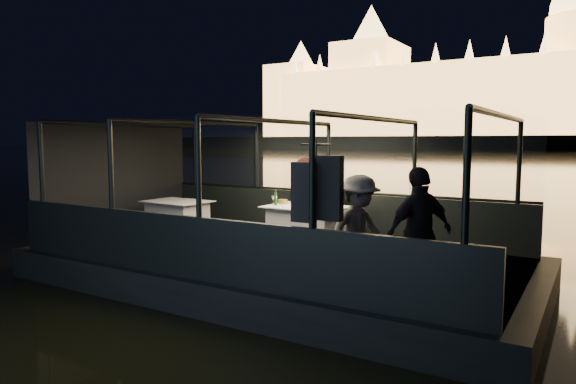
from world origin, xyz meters
The scene contains 28 objects.
river_water centered at (0.00, 80.00, 0.00)m, with size 500.00×500.00×0.00m, color black.
boat_hull centered at (0.00, 0.00, 0.00)m, with size 8.60×4.40×1.00m, color black.
boat_deck centered at (0.00, 0.00, 0.48)m, with size 8.00×4.00×0.04m, color black.
gunwale_port centered at (0.00, 2.00, 0.95)m, with size 8.00×0.08×0.90m, color black.
gunwale_starboard centered at (0.00, -2.00, 0.95)m, with size 8.00×0.08×0.90m, color black.
cabin_glass_port centered at (0.00, 2.00, 2.10)m, with size 8.00×0.02×1.40m, color #99B2B2, non-canonical shape.
cabin_glass_starboard centered at (0.00, -2.00, 2.10)m, with size 8.00×0.02×1.40m, color #99B2B2, non-canonical shape.
cabin_roof_glass centered at (0.00, 0.00, 2.80)m, with size 8.00×4.00×0.02m, color #99B2B2, non-canonical shape.
end_wall_fore centered at (-4.00, 0.00, 1.65)m, with size 0.02×4.00×2.30m, color black, non-canonical shape.
end_wall_aft centered at (4.00, 0.00, 1.65)m, with size 0.02×4.00×2.30m, color black, non-canonical shape.
canopy_ribs centered at (0.00, 0.00, 1.65)m, with size 8.00×4.00×2.30m, color black, non-canonical shape.
dining_table_central centered at (0.18, 0.75, 0.89)m, with size 1.45×1.05×0.77m, color white.
dining_table_aft centered at (-2.83, 0.54, 0.89)m, with size 1.33×0.97×0.71m, color silver.
chair_port_left centered at (-0.13, 1.36, 0.95)m, with size 0.40×0.40×0.85m, color black.
chair_port_right centered at (0.30, 1.45, 0.95)m, with size 0.47×0.47×1.00m, color black.
coat_stand centered at (1.70, -1.72, 1.40)m, with size 0.55×0.44×1.97m, color black, non-canonical shape.
person_woman_coral centered at (0.14, 1.51, 1.25)m, with size 0.59×0.39×1.64m, color #E57553.
person_man_maroon centered at (-0.25, 1.54, 1.25)m, with size 0.78×0.61×1.63m, color #461613.
passenger_stripe centered at (2.06, -1.19, 1.35)m, with size 0.99×0.56×1.52m, color silver.
passenger_dark centered at (2.90, -1.26, 1.35)m, with size 0.97×0.41×1.66m, color black.
wine_bottle centered at (-0.42, 0.64, 1.42)m, with size 0.06×0.06×0.28m, color #153B18.
bread_basket centered at (-0.42, 0.89, 1.31)m, with size 0.19×0.19×0.08m, color olive.
amber_candle centered at (0.11, 0.73, 1.31)m, with size 0.06×0.06×0.08m, color #F8AB3E.
plate_near centered at (0.44, 0.57, 1.27)m, with size 0.23×0.23×0.01m, color silver.
plate_far centered at (-0.35, 1.02, 1.27)m, with size 0.23×0.23×0.01m, color silver.
wine_glass_white centered at (-0.42, 0.55, 1.36)m, with size 0.06×0.06×0.18m, color white, non-canonical shape.
wine_glass_red centered at (0.25, 1.02, 1.36)m, with size 0.06×0.06×0.18m, color silver, non-canonical shape.
wine_glass_empty centered at (0.12, 0.52, 1.36)m, with size 0.06×0.06×0.19m, color white, non-canonical shape.
Camera 1 is at (4.75, -7.43, 2.46)m, focal length 32.00 mm.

